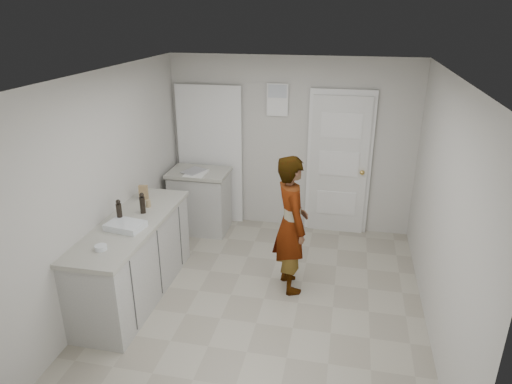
% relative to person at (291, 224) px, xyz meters
% --- Properties ---
extents(ground, '(4.00, 4.00, 0.00)m').
position_rel_person_xyz_m(ground, '(-0.24, -0.32, -0.81)').
color(ground, gray).
rests_on(ground, ground).
extents(room_shell, '(4.00, 4.00, 4.00)m').
position_rel_person_xyz_m(room_shell, '(-0.42, 1.63, 0.21)').
color(room_shell, beige).
rests_on(room_shell, ground).
extents(main_counter, '(0.64, 1.96, 0.93)m').
position_rel_person_xyz_m(main_counter, '(-1.69, -0.52, -0.38)').
color(main_counter, silver).
rests_on(main_counter, ground).
extents(side_counter, '(0.84, 0.61, 0.93)m').
position_rel_person_xyz_m(side_counter, '(-1.49, 1.23, -0.38)').
color(side_counter, silver).
rests_on(side_counter, ground).
extents(person, '(0.60, 0.70, 1.62)m').
position_rel_person_xyz_m(person, '(0.00, 0.00, 0.00)').
color(person, silver).
rests_on(person, ground).
extents(cake_mix_box, '(0.11, 0.07, 0.17)m').
position_rel_person_xyz_m(cake_mix_box, '(-1.82, 0.11, 0.20)').
color(cake_mix_box, '#9C794E').
rests_on(cake_mix_box, main_counter).
extents(spice_jar, '(0.06, 0.06, 0.09)m').
position_rel_person_xyz_m(spice_jar, '(-1.67, -0.10, 0.16)').
color(spice_jar, tan).
rests_on(spice_jar, main_counter).
extents(oil_cruet_a, '(0.06, 0.06, 0.25)m').
position_rel_person_xyz_m(oil_cruet_a, '(-1.65, -0.27, 0.23)').
color(oil_cruet_a, black).
rests_on(oil_cruet_a, main_counter).
extents(oil_cruet_b, '(0.06, 0.06, 0.27)m').
position_rel_person_xyz_m(oil_cruet_b, '(-1.79, -0.56, 0.24)').
color(oil_cruet_b, black).
rests_on(oil_cruet_b, main_counter).
extents(baking_dish, '(0.41, 0.32, 0.07)m').
position_rel_person_xyz_m(baking_dish, '(-1.66, -0.68, 0.14)').
color(baking_dish, silver).
rests_on(baking_dish, main_counter).
extents(egg_bowl, '(0.12, 0.12, 0.05)m').
position_rel_person_xyz_m(egg_bowl, '(-1.69, -1.15, 0.14)').
color(egg_bowl, silver).
rests_on(egg_bowl, main_counter).
extents(papers, '(0.29, 0.37, 0.01)m').
position_rel_person_xyz_m(papers, '(-1.49, 1.11, 0.12)').
color(papers, white).
rests_on(papers, side_counter).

